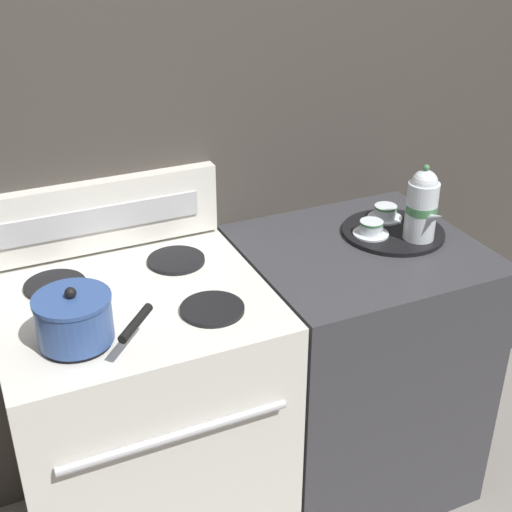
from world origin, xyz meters
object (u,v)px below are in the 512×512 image
at_px(creamer_jug, 420,216).
at_px(teacup_right, 371,228).
at_px(serving_tray, 393,232).
at_px(teacup_left, 385,212).
at_px(saucepan, 75,318).
at_px(stove, 144,428).
at_px(teapot, 422,205).

bearing_deg(creamer_jug, teacup_right, 179.76).
distance_m(teacup_right, creamer_jug, 0.18).
relative_size(serving_tray, creamer_jug, 5.08).
bearing_deg(teacup_left, saucepan, -165.70).
distance_m(stove, serving_tray, 0.97).
bearing_deg(creamer_jug, saucepan, -170.59).
bearing_deg(stove, teapot, -2.58).
distance_m(stove, teacup_right, 0.92).
height_order(stove, teapot, teapot).
bearing_deg(teacup_left, stove, -172.15).
bearing_deg(teacup_right, stove, -176.99).
bearing_deg(saucepan, teacup_left, 14.30).
bearing_deg(creamer_jug, serving_tray, -179.86).
height_order(saucepan, teacup_right, saucepan).
relative_size(stove, serving_tray, 2.85).
xyz_separation_m(saucepan, teacup_left, (1.05, 0.27, -0.04)).
relative_size(saucepan, teapot, 1.13).
bearing_deg(teacup_left, teacup_right, -142.50).
bearing_deg(creamer_jug, teapot, -126.38).
relative_size(saucepan, serving_tray, 0.84).
height_order(saucepan, creamer_jug, saucepan).
bearing_deg(serving_tray, teacup_right, 179.30).
xyz_separation_m(saucepan, creamer_jug, (1.13, 0.19, -0.03)).
xyz_separation_m(teacup_left, teacup_right, (-0.11, -0.08, 0.00)).
distance_m(stove, teapot, 1.07).
distance_m(serving_tray, teacup_left, 0.09).
xyz_separation_m(teapot, teacup_left, (-0.02, 0.16, -0.09)).
bearing_deg(stove, serving_tray, 2.65).
relative_size(stove, teacup_right, 8.19).
height_order(teacup_left, creamer_jug, creamer_jug).
distance_m(saucepan, serving_tray, 1.05).
height_order(serving_tray, creamer_jug, creamer_jug).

